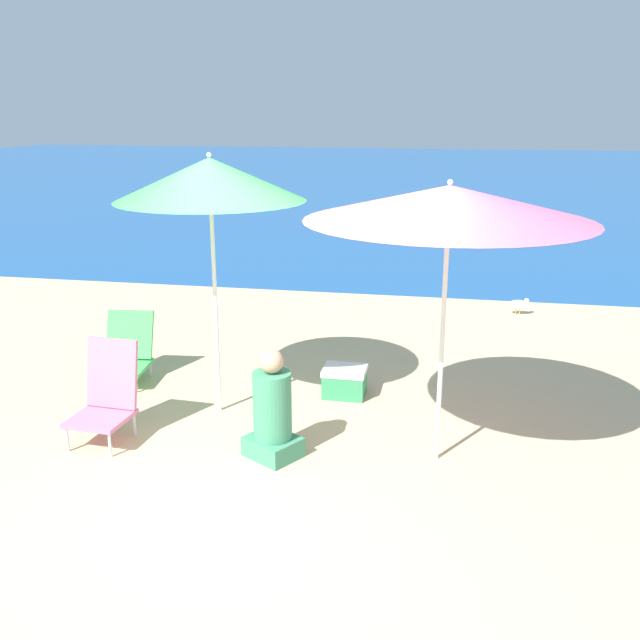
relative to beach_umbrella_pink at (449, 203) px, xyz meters
name	(u,v)px	position (x,y,z in m)	size (l,w,h in m)	color
ground_plane	(282,483)	(-1.10, -0.61, -2.00)	(60.00, 60.00, 0.00)	#D1BA89
sea_water	(432,175)	(-1.10, 25.02, -2.00)	(60.00, 40.00, 0.01)	#1E5699
beach_umbrella_pink	(449,203)	(0.00, 0.00, 0.00)	(2.09, 2.09, 2.17)	white
beach_umbrella_green	(210,180)	(-1.98, 0.57, 0.08)	(1.61, 1.61, 2.30)	white
beach_chair_green	(126,351)	(-3.15, 1.13, -1.71)	(0.54, 0.67, 0.67)	silver
beach_chair_pink	(107,394)	(-2.70, -0.14, -1.61)	(0.48, 0.56, 0.82)	silver
person_seated_near	(272,413)	(-1.27, -0.21, -1.63)	(0.51, 0.49, 0.89)	#3F8C66
cooler_box	(345,381)	(-0.92, 1.14, -1.86)	(0.41, 0.34, 0.28)	#338C59
seagull	(519,304)	(0.92, 4.34, -1.86)	(0.27, 0.11, 0.23)	gold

